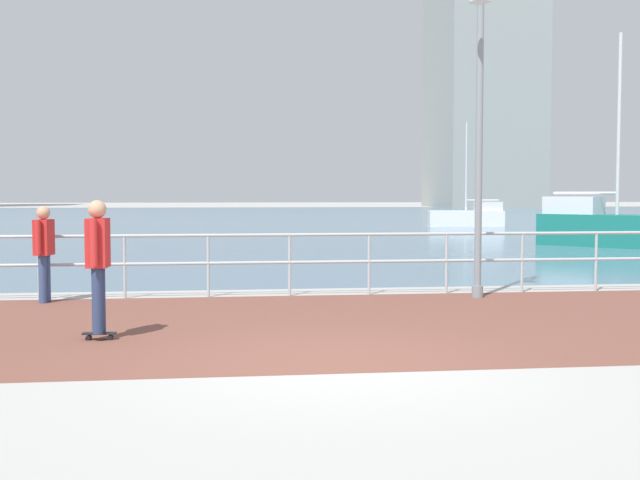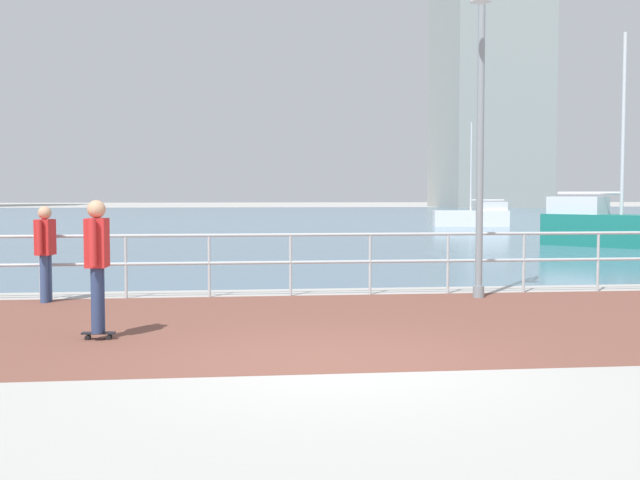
{
  "view_description": "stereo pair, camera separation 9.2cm",
  "coord_description": "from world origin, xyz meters",
  "views": [
    {
      "loc": [
        -1.17,
        -8.24,
        1.78
      ],
      "look_at": [
        0.26,
        3.29,
        1.1
      ],
      "focal_mm": 44.77,
      "sensor_mm": 36.0,
      "label": 1
    },
    {
      "loc": [
        -1.08,
        -8.25,
        1.78
      ],
      "look_at": [
        0.26,
        3.29,
        1.1
      ],
      "focal_mm": 44.77,
      "sensor_mm": 36.0,
      "label": 2
    }
  ],
  "objects": [
    {
      "name": "tower_brick",
      "position": [
        32.61,
        92.57,
        16.94
      ],
      "size": [
        12.2,
        14.98,
        35.54
      ],
      "color": "#939993",
      "rests_on": "ground"
    },
    {
      "name": "lamppost",
      "position": [
        3.12,
        4.74,
        3.19
      ],
      "size": [
        0.46,
        0.79,
        5.77
      ],
      "color": "gray",
      "rests_on": "ground"
    },
    {
      "name": "sailboat_yellow",
      "position": [
        11.78,
        16.97,
        0.67
      ],
      "size": [
        4.49,
        4.79,
        7.05
      ],
      "color": "#197266",
      "rests_on": "ground"
    },
    {
      "name": "waterfront_railing",
      "position": [
        0.0,
        5.49,
        0.75
      ],
      "size": [
        25.25,
        0.06,
        1.09
      ],
      "color": "#B2BCC1",
      "rests_on": "ground"
    },
    {
      "name": "bystander",
      "position": [
        -4.04,
        5.14,
        0.92
      ],
      "size": [
        0.29,
        0.56,
        1.57
      ],
      "color": "#384C7A",
      "rests_on": "ground"
    },
    {
      "name": "ground",
      "position": [
        0.0,
        40.0,
        0.0
      ],
      "size": [
        220.0,
        220.0,
        0.0
      ],
      "primitive_type": "plane",
      "color": "#ADAAA5"
    },
    {
      "name": "skateboarder",
      "position": [
        -2.66,
        1.62,
        1.02
      ],
      "size": [
        0.41,
        0.55,
        1.7
      ],
      "color": "black",
      "rests_on": "ground"
    },
    {
      "name": "brick_paving",
      "position": [
        0.0,
        2.47,
        0.0
      ],
      "size": [
        28.0,
        6.04,
        0.01
      ],
      "primitive_type": "cube",
      "color": "brown",
      "rests_on": "ground"
    },
    {
      "name": "sailboat_teal",
      "position": [
        12.11,
        33.53,
        0.53
      ],
      "size": [
        4.13,
        1.84,
        5.59
      ],
      "color": "white",
      "rests_on": "ground"
    },
    {
      "name": "harbor_water",
      "position": [
        0.0,
        50.49,
        0.0
      ],
      "size": [
        180.0,
        88.0,
        0.0
      ],
      "primitive_type": "cube",
      "color": "slate",
      "rests_on": "ground"
    }
  ]
}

